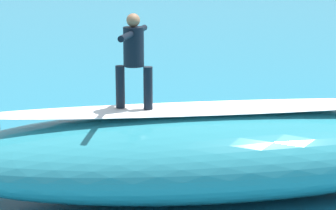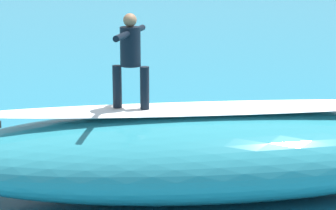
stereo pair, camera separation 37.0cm
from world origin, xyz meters
name	(u,v)px [view 1 (the left image)]	position (x,y,z in m)	size (l,w,h in m)	color
ground_plane	(202,160)	(0.00, 0.00, 0.00)	(120.00, 120.00, 0.00)	teal
wave_crest	(211,153)	(0.14, 1.87, 0.76)	(9.45, 2.79, 1.51)	teal
wave_foam_lip	(211,108)	(0.14, 1.87, 1.55)	(8.03, 0.98, 0.08)	white
surfboard_riding	(134,111)	(1.45, 1.92, 1.55)	(2.01, 0.50, 0.08)	silver
surfer_riding	(134,54)	(1.45, 1.92, 2.51)	(0.60, 1.45, 1.57)	black
surfboard_paddling	(193,137)	(-0.04, -1.58, 0.03)	(2.38, 0.56, 0.07)	#EAE5C6
surfer_paddling	(188,129)	(0.06, -1.65, 0.19)	(1.44, 1.04, 0.29)	black
buoy_marker	(0,153)	(3.99, -0.09, 0.27)	(0.52, 0.52, 0.89)	orange
foam_patch_near	(279,132)	(-2.06, -1.62, 0.07)	(0.63, 0.57, 0.14)	white
foam_patch_mid	(156,180)	(1.03, 1.23, 0.06)	(0.76, 0.60, 0.13)	white
foam_patch_far	(315,123)	(-3.13, -2.31, 0.07)	(0.66, 0.62, 0.14)	white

